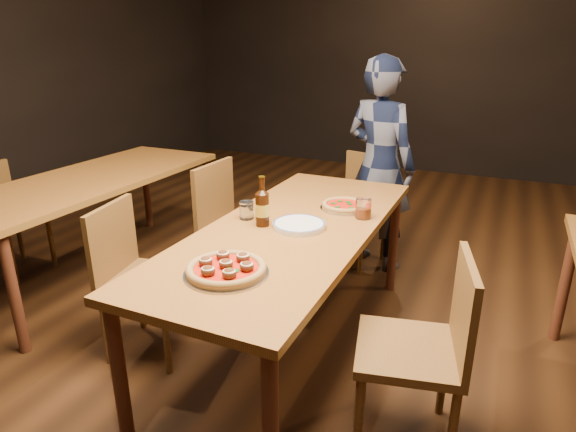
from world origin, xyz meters
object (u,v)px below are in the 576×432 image
at_px(chair_main_nw, 148,278).
at_px(chair_nbr_left, 10,218).
at_px(pizza_margherita, 344,205).
at_px(chair_main_e, 408,349).
at_px(chair_end, 355,209).
at_px(chair_main_sw, 242,230).
at_px(water_glass, 247,210).
at_px(diner, 380,165).
at_px(plate_stack, 299,225).
at_px(beer_bottle, 262,209).
at_px(pizza_meatball, 226,268).
at_px(table_left, 92,186).
at_px(amber_glass, 363,209).
at_px(table_main, 292,239).

relative_size(chair_main_nw, chair_nbr_left, 1.04).
relative_size(chair_nbr_left, pizza_margherita, 3.12).
distance_m(chair_main_nw, chair_main_e, 1.41).
xyz_separation_m(chair_main_nw, chair_end, (0.66, 1.61, -0.01)).
bearing_deg(chair_end, chair_main_sw, -106.81).
distance_m(water_glass, diner, 1.38).
relative_size(chair_main_e, plate_stack, 3.36).
relative_size(pizza_margherita, diner, 0.17).
relative_size(beer_bottle, diner, 0.16).
height_order(chair_main_sw, pizza_meatball, chair_main_sw).
bearing_deg(diner, plate_stack, 107.31).
distance_m(chair_end, plate_stack, 1.35).
bearing_deg(water_glass, chair_main_sw, 123.64).
xyz_separation_m(chair_main_e, chair_nbr_left, (-3.00, 0.44, -0.02)).
relative_size(chair_nbr_left, water_glass, 8.91).
distance_m(chair_end, beer_bottle, 1.42).
relative_size(table_left, chair_main_sw, 2.11).
height_order(chair_main_nw, chair_main_sw, chair_main_sw).
height_order(chair_end, chair_nbr_left, chair_end).
height_order(table_left, chair_main_e, chair_main_e).
relative_size(pizza_margherita, amber_glass, 2.58).
height_order(table_main, chair_main_sw, chair_main_sw).
height_order(beer_bottle, water_glass, beer_bottle).
height_order(chair_main_nw, chair_nbr_left, chair_main_nw).
height_order(pizza_meatball, diner, diner).
relative_size(chair_main_e, water_glass, 9.43).
relative_size(pizza_meatball, water_glass, 3.65).
height_order(pizza_margherita, amber_glass, amber_glass).
height_order(chair_main_sw, diner, diner).
bearing_deg(diner, chair_main_nw, 83.77).
xyz_separation_m(plate_stack, beer_bottle, (-0.18, -0.05, 0.08)).
xyz_separation_m(chair_main_e, amber_glass, (-0.40, 0.65, 0.35)).
bearing_deg(amber_glass, chair_main_nw, -149.98).
xyz_separation_m(chair_main_nw, pizza_meatball, (0.69, -0.30, 0.33)).
bearing_deg(table_main, diner, 84.96).
xyz_separation_m(pizza_margherita, amber_glass, (0.14, -0.11, 0.04)).
height_order(table_main, water_glass, water_glass).
bearing_deg(pizza_margherita, chair_end, 102.60).
distance_m(table_left, amber_glass, 2.00).
bearing_deg(water_glass, chair_end, 80.49).
xyz_separation_m(table_left, chair_main_sw, (1.13, 0.15, -0.20)).
relative_size(plate_stack, amber_glass, 2.54).
bearing_deg(chair_main_nw, chair_main_sw, -21.22).
bearing_deg(plate_stack, chair_main_e, -29.74).
bearing_deg(beer_bottle, chair_main_e, -21.12).
relative_size(chair_main_nw, beer_bottle, 3.46).
bearing_deg(diner, amber_glass, 120.26).
height_order(chair_main_nw, pizza_meatball, chair_main_nw).
height_order(table_left, beer_bottle, beer_bottle).
height_order(chair_main_sw, beer_bottle, beer_bottle).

